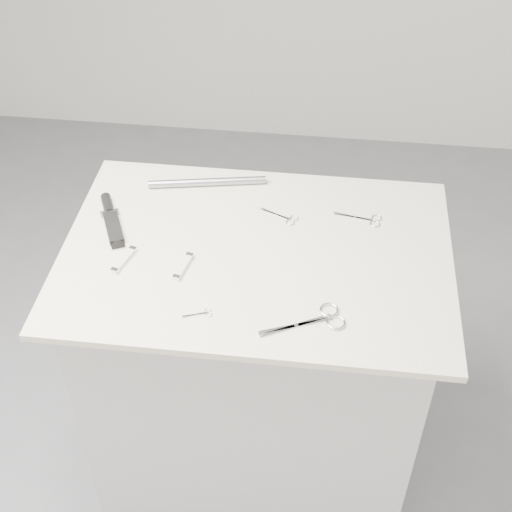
# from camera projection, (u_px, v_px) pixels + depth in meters

# --- Properties ---
(ground) EXTENTS (4.00, 4.00, 0.01)m
(ground) POSITION_uv_depth(u_px,v_px,m) (256.00, 451.00, 2.45)
(ground) COLOR slate
(ground) RESTS_ON ground
(plinth) EXTENTS (0.90, 0.60, 0.90)m
(plinth) POSITION_uv_depth(u_px,v_px,m) (256.00, 367.00, 2.14)
(plinth) COLOR #B4B5B2
(plinth) RESTS_ON ground
(display_board) EXTENTS (1.00, 0.70, 0.02)m
(display_board) POSITION_uv_depth(u_px,v_px,m) (256.00, 254.00, 1.83)
(display_board) COLOR beige
(display_board) RESTS_ON plinth
(large_shears) EXTENTS (0.20, 0.13, 0.01)m
(large_shears) POSITION_uv_depth(u_px,v_px,m) (320.00, 320.00, 1.65)
(large_shears) COLOR silver
(large_shears) RESTS_ON display_board
(embroidery_scissors_a) EXTENTS (0.13, 0.06, 0.00)m
(embroidery_scissors_a) POSITION_uv_depth(u_px,v_px,m) (367.00, 219.00, 1.92)
(embroidery_scissors_a) COLOR silver
(embroidery_scissors_a) RESTS_ON display_board
(embroidery_scissors_b) EXTENTS (0.11, 0.07, 0.00)m
(embroidery_scissors_b) POSITION_uv_depth(u_px,v_px,m) (285.00, 218.00, 1.92)
(embroidery_scissors_b) COLOR silver
(embroidery_scissors_b) RESTS_ON display_board
(tiny_scissors) EXTENTS (0.07, 0.04, 0.00)m
(tiny_scissors) POSITION_uv_depth(u_px,v_px,m) (201.00, 314.00, 1.66)
(tiny_scissors) COLOR silver
(tiny_scissors) RESTS_ON display_board
(sheathed_knife) EXTENTS (0.11, 0.20, 0.03)m
(sheathed_knife) POSITION_uv_depth(u_px,v_px,m) (111.00, 217.00, 1.92)
(sheathed_knife) COLOR black
(sheathed_knife) RESTS_ON display_board
(pocket_knife_a) EXTENTS (0.05, 0.10, 0.01)m
(pocket_knife_a) POSITION_uv_depth(u_px,v_px,m) (124.00, 260.00, 1.79)
(pocket_knife_a) COLOR beige
(pocket_knife_a) RESTS_ON display_board
(pocket_knife_b) EXTENTS (0.04, 0.10, 0.01)m
(pocket_knife_b) POSITION_uv_depth(u_px,v_px,m) (183.00, 266.00, 1.78)
(pocket_knife_b) COLOR beige
(pocket_knife_b) RESTS_ON display_board
(metal_rail) EXTENTS (0.33, 0.08, 0.02)m
(metal_rail) POSITION_uv_depth(u_px,v_px,m) (207.00, 182.00, 2.03)
(metal_rail) COLOR gray
(metal_rail) RESTS_ON display_board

